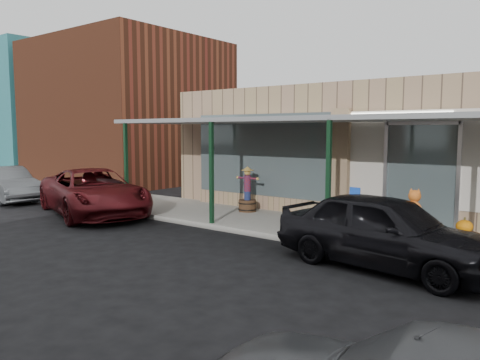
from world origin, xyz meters
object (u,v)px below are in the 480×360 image
Objects in this scene: barrel_pumpkin at (464,240)px; parked_sedan at (385,231)px; car_grey at (6,184)px; car_maroon at (93,192)px; barrel_scarecrow at (247,196)px; handicap_sign at (355,207)px.

parked_sedan is (-1.12, -1.64, 0.34)m from barrel_pumpkin.
car_grey is at bearing -173.38° from barrel_pumpkin.
barrel_pumpkin is 11.00m from car_maroon.
parked_sedan reaches higher than barrel_pumpkin.
parked_sedan is 0.86× the size of car_maroon.
parked_sedan is (5.61, -2.94, 0.12)m from barrel_scarecrow.
handicap_sign is at bearing -64.15° from car_maroon.
parked_sedan reaches higher than car_grey.
barrel_scarecrow is at bearing -63.86° from car_grey.
car_maroon is (-4.15, -2.87, 0.11)m from barrel_scarecrow.
car_maroon is at bearing -169.19° from handicap_sign.
car_maroon is (-9.76, 0.07, -0.01)m from parked_sedan.
barrel_scarecrow is 4.86m from handicap_sign.
barrel_pumpkin is at bearing 17.62° from handicap_sign.
barrel_scarecrow is 0.31× the size of parked_sedan.
car_maroon is at bearing -171.81° from barrel_pumpkin.
car_maroon reaches higher than handicap_sign.
handicap_sign is (-2.25, -0.54, 0.56)m from barrel_pumpkin.
car_grey is (-13.86, -1.33, -0.31)m from handicap_sign.
barrel_pumpkin is 16.22m from car_grey.
handicap_sign is 8.69m from car_maroon.
barrel_scarecrow reaches higher than barrel_pumpkin.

